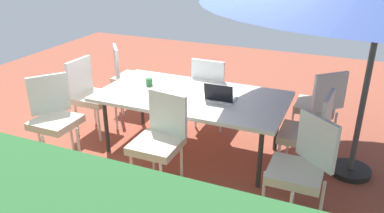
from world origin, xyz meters
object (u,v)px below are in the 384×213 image
(chair_southeast, at_px, (128,75))
(chair_northwest, at_px, (301,165))
(chair_east, at_px, (90,93))
(chair_northeast, at_px, (54,115))
(dining_table, at_px, (192,98))
(chair_south, at_px, (212,89))
(chair_north, at_px, (160,137))
(cup, at_px, (149,82))
(chair_southwest, at_px, (319,103))
(laptop, at_px, (220,97))
(chair_west, at_px, (309,131))

(chair_southeast, relative_size, chair_northwest, 1.00)
(chair_east, height_order, chair_northeast, same)
(dining_table, distance_m, chair_northeast, 1.57)
(chair_east, distance_m, chair_northeast, 0.73)
(chair_northeast, xyz_separation_m, chair_northwest, (-2.71, -0.03, 0.00))
(chair_northwest, bearing_deg, chair_south, 172.88)
(chair_north, distance_m, cup, 1.04)
(dining_table, xyz_separation_m, chair_north, (0.02, 0.77, -0.13))
(chair_southwest, height_order, chair_southeast, same)
(dining_table, xyz_separation_m, chair_east, (1.41, 0.04, -0.13))
(chair_southeast, bearing_deg, chair_northwest, -157.60)
(chair_southwest, height_order, chair_south, same)
(chair_northeast, bearing_deg, chair_north, -52.38)
(chair_east, xyz_separation_m, chair_northwest, (-2.76, 0.70, 0.00))
(chair_north, xyz_separation_m, laptop, (-0.38, -0.73, 0.22))
(dining_table, distance_m, chair_northwest, 1.55)
(chair_southeast, relative_size, cup, 10.77)
(chair_south, xyz_separation_m, laptop, (-0.38, 0.75, 0.22))
(chair_northeast, height_order, chair_southeast, same)
(chair_north, bearing_deg, chair_northwest, 9.56)
(chair_southeast, height_order, cup, chair_southeast)
(chair_northeast, bearing_deg, chair_west, -37.25)
(laptop, bearing_deg, chair_east, -0.94)
(chair_southwest, xyz_separation_m, chair_east, (2.75, 0.79, 0.00))
(laptop, bearing_deg, chair_northeast, 22.06)
(chair_northwest, bearing_deg, chair_northeast, -139.93)
(chair_south, distance_m, laptop, 0.87)
(chair_northeast, relative_size, chair_west, 1.00)
(chair_southwest, height_order, cup, chair_southwest)
(cup, bearing_deg, chair_southeast, -42.64)
(chair_north, bearing_deg, chair_west, 36.55)
(cup, bearing_deg, chair_southwest, -160.69)
(chair_north, height_order, chair_south, same)
(chair_northwest, bearing_deg, laptop, -175.55)
(dining_table, relative_size, cup, 23.57)
(chair_southwest, distance_m, chair_south, 1.37)
(cup, bearing_deg, dining_table, 173.08)
(chair_east, bearing_deg, dining_table, -85.82)
(chair_northwest, bearing_deg, cup, -163.13)
(dining_table, height_order, chair_southwest, chair_southwest)
(chair_east, bearing_deg, chair_west, -87.47)
(chair_east, distance_m, chair_north, 1.56)
(dining_table, xyz_separation_m, chair_southeast, (1.35, -0.76, -0.13))
(chair_east, distance_m, cup, 0.85)
(chair_north, height_order, laptop, chair_north)
(cup, bearing_deg, chair_northwest, 157.41)
(chair_north, height_order, chair_northwest, same)
(chair_east, xyz_separation_m, chair_north, (-1.38, 0.73, 0.00))
(chair_south, bearing_deg, cup, 49.44)
(cup, bearing_deg, chair_south, -131.73)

